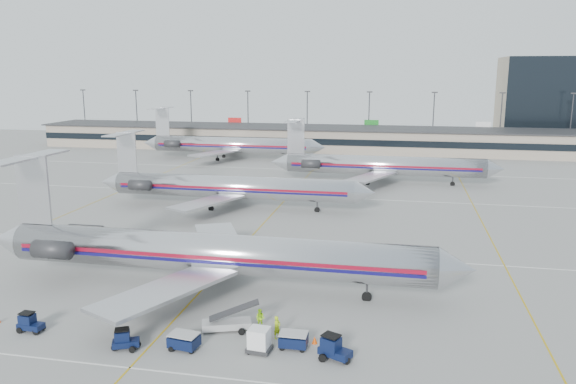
% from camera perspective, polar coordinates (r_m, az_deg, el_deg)
% --- Properties ---
extents(ground, '(260.00, 260.00, 0.00)m').
position_cam_1_polar(ground, '(58.50, -7.70, -8.73)').
color(ground, gray).
rests_on(ground, ground).
extents(apron_markings, '(160.00, 0.15, 0.02)m').
position_cam_1_polar(apron_markings, '(67.48, -4.93, -5.79)').
color(apron_markings, silver).
rests_on(apron_markings, ground).
extents(terminal, '(162.00, 17.00, 6.25)m').
position_cam_1_polar(terminal, '(151.66, 4.44, 5.43)').
color(terminal, gray).
rests_on(terminal, ground).
extents(light_mast_row, '(163.60, 0.40, 15.28)m').
position_cam_1_polar(light_mast_row, '(165.02, 5.07, 7.85)').
color(light_mast_row, '#38383D').
rests_on(light_mast_row, ground).
extents(distant_building, '(30.00, 20.00, 25.00)m').
position_cam_1_polar(distant_building, '(184.97, 25.37, 8.42)').
color(distant_building, tan).
rests_on(distant_building, ground).
extents(jet_foreground, '(48.43, 28.52, 12.68)m').
position_cam_1_polar(jet_foreground, '(54.97, -8.34, -6.06)').
color(jet_foreground, silver).
rests_on(jet_foreground, ground).
extents(jet_second_row, '(44.03, 25.92, 11.52)m').
position_cam_1_polar(jet_second_row, '(87.16, -6.21, 0.55)').
color(jet_second_row, silver).
rests_on(jet_second_row, ground).
extents(jet_third_row, '(43.53, 26.78, 11.90)m').
position_cam_1_polar(jet_third_row, '(107.58, 9.25, 2.73)').
color(jet_third_row, silver).
rests_on(jet_third_row, ground).
extents(jet_back_row, '(45.23, 27.82, 12.37)m').
position_cam_1_polar(jet_back_row, '(135.80, -6.07, 4.80)').
color(jet_back_row, silver).
rests_on(jet_back_row, ground).
extents(tug_left, '(2.09, 1.14, 1.65)m').
position_cam_1_polar(tug_left, '(51.25, -24.80, -11.98)').
color(tug_left, '#091233').
rests_on(tug_left, ground).
extents(tug_center, '(2.23, 1.72, 1.63)m').
position_cam_1_polar(tug_center, '(45.84, -16.30, -14.23)').
color(tug_center, '#091233').
rests_on(tug_center, ground).
extents(tug_right, '(2.65, 2.09, 1.93)m').
position_cam_1_polar(tug_right, '(42.77, 4.62, -15.55)').
color(tug_right, '#091233').
rests_on(tug_right, ground).
extents(cart_inner, '(2.38, 1.79, 1.24)m').
position_cam_1_polar(cart_inner, '(44.86, -10.52, -14.65)').
color(cart_inner, '#091233').
rests_on(cart_inner, ground).
extents(cart_outer, '(2.14, 1.47, 1.21)m').
position_cam_1_polar(cart_outer, '(44.33, 0.56, -14.80)').
color(cart_outer, '#091233').
rests_on(cart_outer, ground).
extents(uld_container, '(1.91, 1.65, 1.88)m').
position_cam_1_polar(uld_container, '(43.69, -2.94, -14.79)').
color(uld_container, '#2D2D30').
rests_on(uld_container, ground).
extents(belt_loader, '(4.87, 2.69, 2.49)m').
position_cam_1_polar(belt_loader, '(47.27, -6.15, -13.04)').
color(belt_loader, '#9E9E9E').
rests_on(belt_loader, ground).
extents(ramp_worker_near, '(0.71, 0.80, 1.84)m').
position_cam_1_polar(ramp_worker_near, '(45.64, -1.12, -13.58)').
color(ramp_worker_near, '#A8CF13').
rests_on(ramp_worker_near, ground).
extents(ramp_worker_far, '(0.89, 0.75, 1.61)m').
position_cam_1_polar(ramp_worker_far, '(47.44, -2.83, -12.70)').
color(ramp_worker_far, '#A2EB16').
rests_on(ramp_worker_far, ground).
extents(cone_right, '(0.43, 0.43, 0.58)m').
position_cam_1_polar(cone_right, '(45.15, 2.72, -14.78)').
color(cone_right, '#EB4B07').
rests_on(cone_right, ground).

